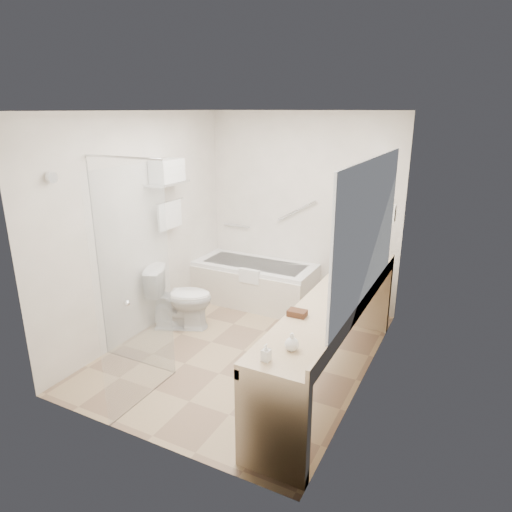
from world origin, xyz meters
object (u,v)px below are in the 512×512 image
at_px(bathtub, 255,283).
at_px(vanity_counter, 332,322).
at_px(toilet, 180,298).
at_px(amenity_basket, 297,313).
at_px(water_bottle_left, 359,262).

bearing_deg(bathtub, vanity_counter, -42.35).
relative_size(toilet, amenity_basket, 4.87).
xyz_separation_m(bathtub, toilet, (-0.45, -1.07, 0.10)).
distance_m(vanity_counter, toilet, 2.02).
bearing_deg(bathtub, amenity_basket, -53.68).
bearing_deg(toilet, water_bottle_left, -97.02).
relative_size(bathtub, water_bottle_left, 7.58).
bearing_deg(vanity_counter, toilet, 170.80).
bearing_deg(vanity_counter, amenity_basket, -111.89).
bearing_deg(bathtub, toilet, -112.84).
bearing_deg(amenity_basket, vanity_counter, 68.11).
distance_m(bathtub, vanity_counter, 2.09).
bearing_deg(water_bottle_left, amenity_basket, -96.85).
height_order(vanity_counter, amenity_basket, vanity_counter).
distance_m(bathtub, toilet, 1.16).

